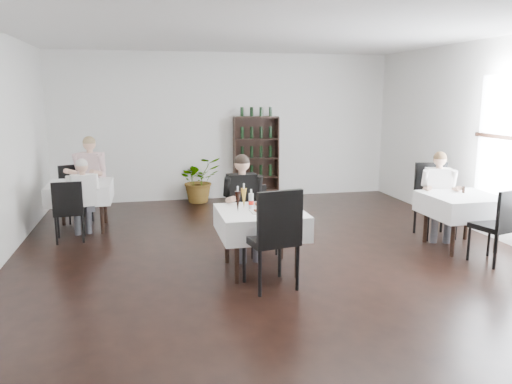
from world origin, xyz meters
TOP-DOWN VIEW (x-y plane):
  - room_shell at (0.00, 0.00)m, footprint 9.00×9.00m
  - wine_shelf at (0.60, 4.31)m, footprint 0.90×0.28m
  - main_table at (-0.30, 0.00)m, footprint 1.03×1.03m
  - left_table at (-2.70, 2.50)m, footprint 0.98×0.98m
  - right_table at (2.70, 0.30)m, footprint 0.98×0.98m
  - potted_tree at (-0.61, 4.20)m, footprint 1.01×0.94m
  - main_chair_far at (-0.19, 0.75)m, footprint 0.51×0.51m
  - main_chair_near at (-0.29, -0.64)m, footprint 0.62×0.62m
  - left_chair_far at (-2.88, 3.19)m, footprint 0.58×0.58m
  - left_chair_near at (-2.79, 1.80)m, footprint 0.46×0.46m
  - right_chair_far at (2.68, 0.97)m, footprint 0.56×0.57m
  - right_chair_near at (2.74, -0.45)m, footprint 0.56×0.56m
  - diner_main at (-0.40, 0.58)m, footprint 0.54×0.55m
  - diner_left_far at (-2.61, 3.05)m, footprint 0.65×0.69m
  - diner_left_near at (-2.60, 1.96)m, footprint 0.51×0.54m
  - diner_right_far at (2.65, 0.81)m, footprint 0.56×0.60m
  - plate_far at (-0.23, 0.25)m, footprint 0.30×0.30m
  - plate_near at (-0.31, -0.10)m, footprint 0.25×0.25m
  - pilsner_dark at (-0.59, -0.02)m, footprint 0.07×0.07m
  - pilsner_lager at (-0.48, 0.16)m, footprint 0.07×0.07m
  - coke_bottle at (-0.40, 0.07)m, footprint 0.06×0.06m
  - napkin_cutlery at (-0.08, -0.20)m, footprint 0.22×0.23m
  - pepper_mill at (2.80, 0.43)m, footprint 0.04×0.04m

SIDE VIEW (x-z plane):
  - potted_tree at x=-0.61m, z-range 0.00..0.93m
  - main_chair_far at x=-0.19m, z-range 0.07..0.98m
  - left_chair_near at x=-2.79m, z-range 0.07..0.99m
  - left_chair_far at x=-2.88m, z-range 0.07..1.03m
  - right_chair_near at x=2.74m, z-range 0.07..1.07m
  - left_table at x=-2.70m, z-range 0.24..1.01m
  - right_table at x=2.70m, z-range 0.24..1.01m
  - main_table at x=-0.30m, z-range 0.24..1.01m
  - right_chair_far at x=2.68m, z-range 0.08..1.21m
  - main_chair_near at x=-0.29m, z-range 0.08..1.24m
  - diner_left_near at x=-2.60m, z-range 0.10..1.33m
  - diner_right_far at x=2.65m, z-range 0.11..1.43m
  - napkin_cutlery at x=-0.08m, z-range 0.77..0.79m
  - plate_near at x=-0.31m, z-range 0.75..0.83m
  - plate_far at x=-0.23m, z-range 0.75..0.83m
  - diner_main at x=-0.40m, z-range 0.11..1.50m
  - pepper_mill at x=2.80m, z-range 0.77..0.87m
  - wine_shelf at x=0.60m, z-range -0.03..1.72m
  - diner_left_far at x=-2.61m, z-range 0.12..1.59m
  - coke_bottle at x=-0.40m, z-range 0.75..1.00m
  - pilsner_lager at x=-0.48m, z-range 0.74..1.06m
  - pilsner_dark at x=-0.59m, z-range 0.74..1.06m
  - room_shell at x=0.00m, z-range -3.00..6.00m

